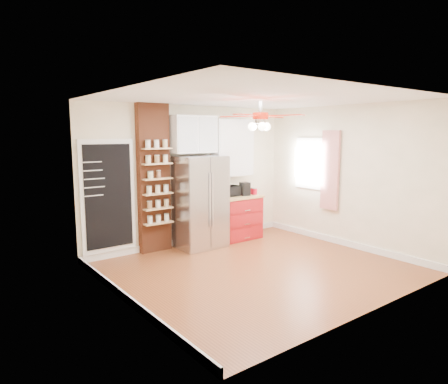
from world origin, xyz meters
TOP-DOWN VIEW (x-y plane):
  - floor at (0.00, 0.00)m, footprint 4.50×4.50m
  - ceiling at (0.00, 0.00)m, footprint 4.50×4.50m
  - wall_back at (0.00, 2.00)m, footprint 4.50×0.02m
  - wall_front at (0.00, -2.00)m, footprint 4.50×0.02m
  - wall_left at (-2.25, 0.00)m, footprint 0.02×4.00m
  - wall_right at (2.25, 0.00)m, footprint 0.02×4.00m
  - chalkboard at (-1.70, 1.96)m, footprint 0.95×0.05m
  - brick_pillar at (-0.85, 1.92)m, footprint 0.60×0.16m
  - fridge at (-0.05, 1.63)m, footprint 0.90×0.70m
  - upper_glass_cabinet at (-0.05, 1.82)m, footprint 0.90×0.35m
  - red_cabinet at (0.92, 1.68)m, footprint 0.94×0.64m
  - upper_shelf_unit at (0.92, 1.85)m, footprint 0.90×0.30m
  - window at (2.23, 0.90)m, footprint 0.04×0.75m
  - curtain at (2.18, 0.35)m, footprint 0.06×0.40m
  - ceiling_fan at (0.00, 0.00)m, footprint 1.40×1.40m
  - toaster_oven at (0.74, 1.71)m, footprint 0.39×0.26m
  - coffee_maker at (1.06, 1.61)m, footprint 0.21×0.22m
  - canister_left at (1.29, 1.56)m, footprint 0.13×0.13m
  - canister_right at (1.27, 1.66)m, footprint 0.11×0.11m
  - pantry_jar_oats at (-0.99, 1.78)m, footprint 0.12×0.12m
  - pantry_jar_beans at (-0.81, 1.80)m, footprint 0.08×0.08m

SIDE VIEW (x-z plane):
  - floor at x=0.00m, z-range 0.00..0.00m
  - red_cabinet at x=0.92m, z-range 0.00..0.90m
  - fridge at x=-0.05m, z-range 0.00..1.75m
  - canister_left at x=1.29m, z-range 0.90..1.03m
  - canister_right at x=1.27m, z-range 0.90..1.03m
  - toaster_oven at x=0.74m, z-range 0.90..1.11m
  - coffee_maker at x=1.06m, z-range 0.90..1.17m
  - chalkboard at x=-1.70m, z-range 0.12..2.08m
  - wall_back at x=0.00m, z-range 0.00..2.70m
  - wall_front at x=0.00m, z-range 0.00..2.70m
  - wall_left at x=-2.25m, z-range 0.00..2.70m
  - wall_right at x=2.25m, z-range 0.00..2.70m
  - brick_pillar at x=-0.85m, z-range 0.00..2.70m
  - pantry_jar_oats at x=-0.99m, z-range 1.37..1.49m
  - pantry_jar_beans at x=-0.81m, z-range 1.37..1.50m
  - curtain at x=2.18m, z-range 0.67..2.23m
  - window at x=2.23m, z-range 1.02..2.08m
  - upper_shelf_unit at x=0.92m, z-range 1.30..2.45m
  - upper_glass_cabinet at x=-0.05m, z-range 1.80..2.50m
  - ceiling_fan at x=0.00m, z-range 2.20..2.65m
  - ceiling at x=0.00m, z-range 2.70..2.70m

